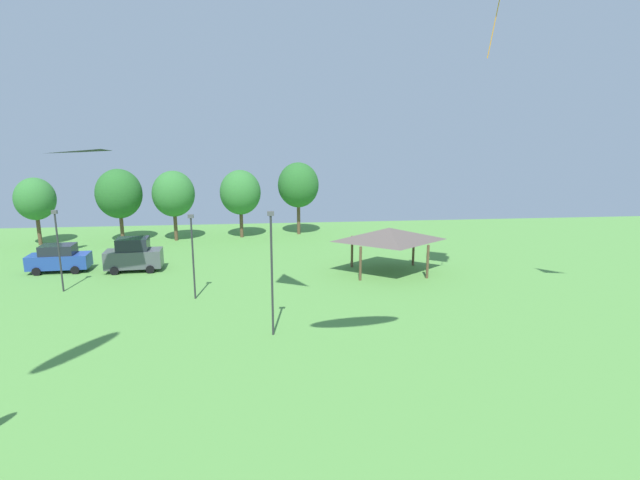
# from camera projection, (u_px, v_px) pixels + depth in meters

# --- Properties ---
(kite_flying_3) EXTENTS (4.06, 4.18, 0.28)m
(kite_flying_3) POSITION_uv_depth(u_px,v_px,m) (102.00, 168.00, 31.72)
(kite_flying_3) COLOR black
(parked_car_leftmost) EXTENTS (4.63, 2.20, 2.19)m
(parked_car_leftmost) POSITION_uv_depth(u_px,v_px,m) (59.00, 258.00, 39.43)
(parked_car_leftmost) COLOR #234299
(parked_car_leftmost) RESTS_ON ground
(parked_car_second_from_left) EXTENTS (4.42, 2.28, 2.69)m
(parked_car_second_from_left) POSITION_uv_depth(u_px,v_px,m) (134.00, 255.00, 39.59)
(parked_car_second_from_left) COLOR #4C5156
(parked_car_second_from_left) RESTS_ON ground
(park_pavilion) EXTENTS (6.67, 4.84, 3.60)m
(park_pavilion) POSITION_uv_depth(u_px,v_px,m) (389.00, 234.00, 38.80)
(park_pavilion) COLOR brown
(park_pavilion) RESTS_ON ground
(light_post_0) EXTENTS (0.36, 0.20, 5.71)m
(light_post_0) POSITION_uv_depth(u_px,v_px,m) (193.00, 251.00, 32.67)
(light_post_0) COLOR #2D2D33
(light_post_0) RESTS_ON ground
(light_post_1) EXTENTS (0.36, 0.20, 6.90)m
(light_post_1) POSITION_uv_depth(u_px,v_px,m) (272.00, 267.00, 26.68)
(light_post_1) COLOR #2D2D33
(light_post_1) RESTS_ON ground
(light_post_2) EXTENTS (0.36, 0.20, 5.74)m
(light_post_2) POSITION_uv_depth(u_px,v_px,m) (58.00, 246.00, 34.13)
(light_post_2) COLOR #2D2D33
(light_post_2) RESTS_ON ground
(treeline_tree_0) EXTENTS (3.72, 3.72, 6.57)m
(treeline_tree_0) POSITION_uv_depth(u_px,v_px,m) (35.00, 199.00, 47.87)
(treeline_tree_0) COLOR brown
(treeline_tree_0) RESTS_ON ground
(treeline_tree_1) EXTENTS (4.42, 4.42, 7.30)m
(treeline_tree_1) POSITION_uv_depth(u_px,v_px,m) (119.00, 194.00, 48.98)
(treeline_tree_1) COLOR brown
(treeline_tree_1) RESTS_ON ground
(treeline_tree_2) EXTENTS (4.17, 4.17, 7.05)m
(treeline_tree_2) POSITION_uv_depth(u_px,v_px,m) (174.00, 194.00, 49.76)
(treeline_tree_2) COLOR brown
(treeline_tree_2) RESTS_ON ground
(treeline_tree_3) EXTENTS (4.17, 4.17, 7.01)m
(treeline_tree_3) POSITION_uv_depth(u_px,v_px,m) (240.00, 192.00, 51.26)
(treeline_tree_3) COLOR brown
(treeline_tree_3) RESTS_ON ground
(treeline_tree_4) EXTENTS (4.32, 4.32, 7.67)m
(treeline_tree_4) POSITION_uv_depth(u_px,v_px,m) (298.00, 185.00, 52.69)
(treeline_tree_4) COLOR brown
(treeline_tree_4) RESTS_ON ground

